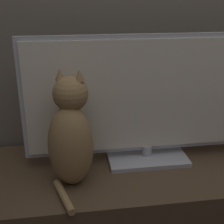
# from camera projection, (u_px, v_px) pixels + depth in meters

# --- Properties ---
(tv_stand) EXTENTS (1.59, 0.54, 0.44)m
(tv_stand) POSITION_uv_depth(u_px,v_px,m) (145.00, 206.00, 1.46)
(tv_stand) COLOR brown
(tv_stand) RESTS_ON ground_plane
(tv) EXTENTS (1.07, 0.21, 0.56)m
(tv) POSITION_uv_depth(u_px,v_px,m) (149.00, 100.00, 1.33)
(tv) COLOR #B7B7BC
(tv) RESTS_ON tv_stand
(cat) EXTENTS (0.22, 0.32, 0.46)m
(cat) POSITION_uv_depth(u_px,v_px,m) (71.00, 136.00, 1.19)
(cat) COLOR #997547
(cat) RESTS_ON tv_stand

